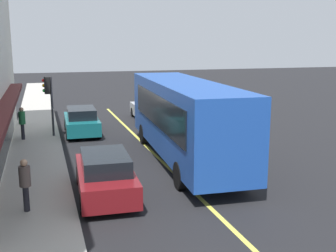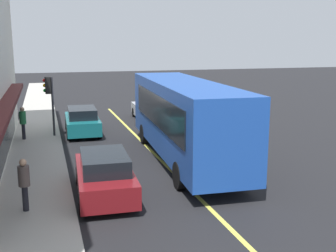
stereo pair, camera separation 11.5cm
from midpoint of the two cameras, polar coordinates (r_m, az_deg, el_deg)
ground at (r=16.04m, az=1.64°, el=-7.40°), size 120.00×120.00×0.00m
sidewalk at (r=15.26m, az=-17.81°, el=-8.68°), size 80.00×2.43×0.15m
lane_centre_stripe at (r=16.04m, az=1.64°, el=-7.39°), size 36.00×0.16×0.01m
bus at (r=18.23m, az=1.94°, el=1.34°), size 11.25×3.10×3.50m
traffic_light at (r=23.25m, az=-16.19°, el=4.45°), size 0.30×0.52×3.20m
car_maroon at (r=14.39m, az=-8.81°, el=-6.66°), size 4.38×2.03×1.52m
car_teal at (r=24.25m, az=-11.88°, el=0.65°), size 4.35×1.95×1.52m
car_silver at (r=28.11m, az=-2.77°, el=2.34°), size 4.36×1.98×1.52m
pedestrian_mid_block at (r=22.99m, az=-19.47°, el=0.75°), size 0.34×0.34×1.71m
pedestrian_near_storefront at (r=13.27m, az=-19.22°, el=-7.03°), size 0.34×0.34×1.63m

